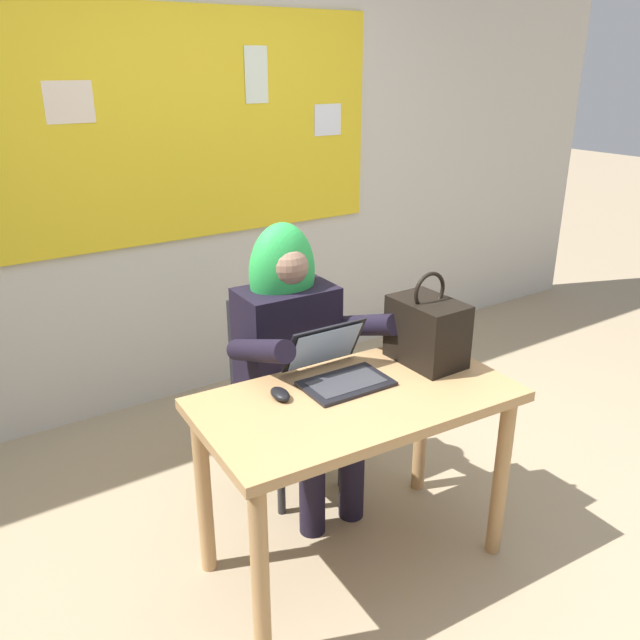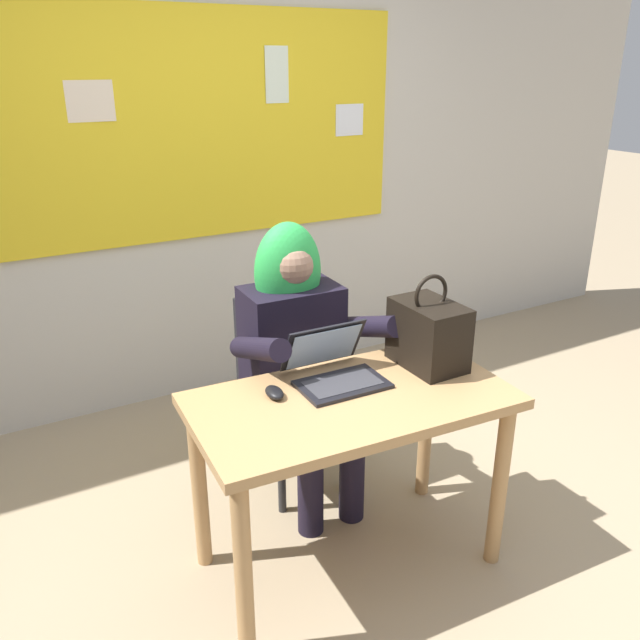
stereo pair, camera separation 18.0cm
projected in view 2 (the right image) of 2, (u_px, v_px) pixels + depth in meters
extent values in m
plane|color=tan|center=(379.00, 563.00, 2.62)|extent=(24.00, 24.00, 0.00)
cube|color=beige|center=(196.00, 146.00, 3.59)|extent=(6.77, 0.10, 2.89)
cube|color=yellow|center=(199.00, 126.00, 3.50)|extent=(2.40, 0.02, 1.20)
cube|color=white|center=(277.00, 75.00, 3.61)|extent=(0.14, 0.01, 0.30)
cube|color=white|center=(349.00, 120.00, 3.93)|extent=(0.19, 0.01, 0.18)
cube|color=#F4E0C6|center=(90.00, 101.00, 3.19)|extent=(0.23, 0.01, 0.20)
cube|color=tan|center=(352.00, 401.00, 2.37)|extent=(1.20, 0.69, 0.04)
cylinder|color=tan|center=(243.00, 572.00, 2.09)|extent=(0.06, 0.06, 0.71)
cylinder|color=tan|center=(500.00, 486.00, 2.52)|extent=(0.06, 0.06, 0.71)
cylinder|color=tan|center=(199.00, 488.00, 2.51)|extent=(0.06, 0.06, 0.71)
cylinder|color=tan|center=(426.00, 426.00, 2.93)|extent=(0.06, 0.06, 0.71)
cube|color=black|center=(295.00, 400.00, 2.99)|extent=(0.44, 0.44, 0.04)
cube|color=black|center=(274.00, 337.00, 3.05)|extent=(0.38, 0.06, 0.45)
cylinder|color=#262628|center=(346.00, 449.00, 3.02)|extent=(0.04, 0.04, 0.41)
cylinder|color=#262628|center=(282.00, 472.00, 2.86)|extent=(0.04, 0.04, 0.41)
cylinder|color=#262628|center=(308.00, 417.00, 3.29)|extent=(0.04, 0.04, 0.41)
cylinder|color=#262628|center=(247.00, 437.00, 3.12)|extent=(0.04, 0.04, 0.41)
cylinder|color=black|center=(352.00, 473.00, 2.81)|extent=(0.11, 0.11, 0.45)
cylinder|color=black|center=(310.00, 486.00, 2.73)|extent=(0.11, 0.11, 0.45)
cylinder|color=black|center=(334.00, 404.00, 2.86)|extent=(0.17, 0.43, 0.15)
cylinder|color=black|center=(292.00, 414.00, 2.77)|extent=(0.17, 0.43, 0.15)
cube|color=black|center=(292.00, 343.00, 2.90)|extent=(0.43, 0.28, 0.52)
cylinder|color=black|center=(368.00, 327.00, 2.78)|extent=(0.11, 0.47, 0.24)
cylinder|color=black|center=(259.00, 349.00, 2.56)|extent=(0.11, 0.47, 0.24)
sphere|color=#A37A60|center=(291.00, 265.00, 2.77)|extent=(0.20, 0.20, 0.20)
ellipsoid|color=green|center=(288.00, 272.00, 2.81)|extent=(0.31, 0.23, 0.44)
cube|color=black|center=(342.00, 384.00, 2.44)|extent=(0.33, 0.22, 0.01)
cube|color=#333338|center=(342.00, 383.00, 2.43)|extent=(0.28, 0.16, 0.00)
cube|color=black|center=(323.00, 345.00, 2.53)|extent=(0.33, 0.11, 0.19)
cube|color=#99B7E0|center=(324.00, 347.00, 2.52)|extent=(0.29, 0.09, 0.17)
ellipsoid|color=black|center=(274.00, 392.00, 2.36)|extent=(0.07, 0.11, 0.03)
cube|color=black|center=(428.00, 335.00, 2.57)|extent=(0.20, 0.30, 0.26)
torus|color=black|center=(431.00, 294.00, 2.50)|extent=(0.16, 0.02, 0.16)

